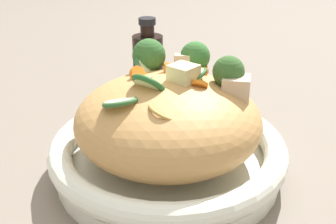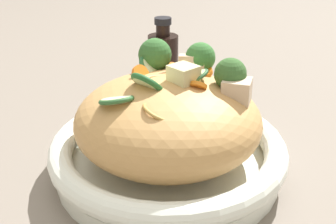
{
  "view_description": "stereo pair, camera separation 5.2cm",
  "coord_description": "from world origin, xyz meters",
  "views": [
    {
      "loc": [
        -0.46,
        0.03,
        0.32
      ],
      "look_at": [
        0.0,
        0.0,
        0.09
      ],
      "focal_mm": 41.91,
      "sensor_mm": 36.0,
      "label": 1
    },
    {
      "loc": [
        -0.46,
        -0.02,
        0.32
      ],
      "look_at": [
        0.0,
        0.0,
        0.09
      ],
      "focal_mm": 41.91,
      "sensor_mm": 36.0,
      "label": 2
    }
  ],
  "objects": [
    {
      "name": "chicken_chunks",
      "position": [
        0.02,
        -0.05,
        0.13
      ],
      "size": [
        0.1,
        0.11,
        0.05
      ],
      "color": "#D2B292",
      "rests_on": "serving_bowl"
    },
    {
      "name": "ground_plane",
      "position": [
        0.0,
        0.0,
        0.0
      ],
      "size": [
        3.0,
        3.0,
        0.0
      ],
      "primitive_type": "plane",
      "color": "slate"
    },
    {
      "name": "serving_bowl",
      "position": [
        0.0,
        0.0,
        0.03
      ],
      "size": [
        0.32,
        0.32,
        0.05
      ],
      "color": "white",
      "rests_on": "ground_plane"
    },
    {
      "name": "noodle_heap",
      "position": [
        0.0,
        0.0,
        0.08
      ],
      "size": [
        0.25,
        0.25,
        0.11
      ],
      "color": "tan",
      "rests_on": "serving_bowl"
    },
    {
      "name": "carrot_coins",
      "position": [
        0.04,
        -0.01,
        0.13
      ],
      "size": [
        0.1,
        0.12,
        0.02
      ],
      "color": "orange",
      "rests_on": "serving_bowl"
    },
    {
      "name": "broccoli_florets",
      "position": [
        0.05,
        -0.02,
        0.14
      ],
      "size": [
        0.13,
        0.16,
        0.06
      ],
      "color": "#A0BB74",
      "rests_on": "serving_bowl"
    },
    {
      "name": "zucchini_slices",
      "position": [
        0.0,
        0.02,
        0.13
      ],
      "size": [
        0.16,
        0.14,
        0.04
      ],
      "color": "beige",
      "rests_on": "serving_bowl"
    },
    {
      "name": "soy_sauce_bottle",
      "position": [
        0.26,
        0.02,
        0.07
      ],
      "size": [
        0.06,
        0.06,
        0.16
      ],
      "color": "black",
      "rests_on": "ground_plane"
    }
  ]
}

